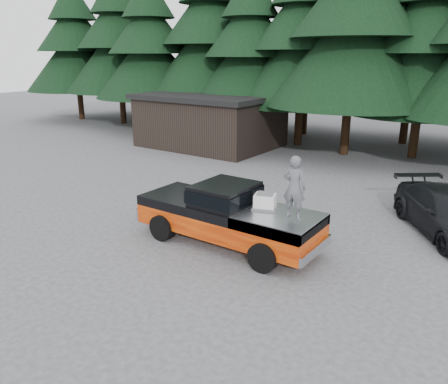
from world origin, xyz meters
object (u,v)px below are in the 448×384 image
Objects in this scene: man_on_bed at (294,187)px; parked_car at (448,213)px; utility_building at (211,120)px; pickup_truck at (228,223)px; air_compressor at (265,202)px.

man_on_bed is 0.35× the size of parked_car.
utility_building is (-11.84, 11.98, -0.55)m from man_on_bed.
utility_building is (-9.66, 12.01, 1.00)m from pickup_truck.
pickup_truck is 1.48m from air_compressor.
air_compressor is 6.31m from parked_car.
parked_car is at bearing 41.37° from pickup_truck.
pickup_truck is 15.44m from utility_building.
air_compressor is at bearing -169.90° from parked_car.
man_on_bed reaches higher than air_compressor.
parked_car is at bearing 27.64° from air_compressor.
utility_building is (-10.83, 11.78, 0.13)m from air_compressor.
parked_car is (3.26, 4.77, -1.48)m from man_on_bed.
air_compressor reaches higher than parked_car.
utility_building is at bearing 128.79° from pickup_truck.
parked_car reaches higher than pickup_truck.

